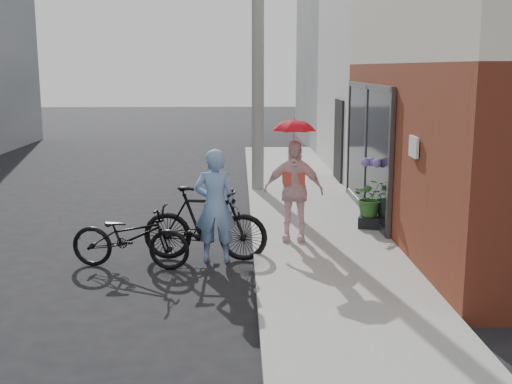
{
  "coord_description": "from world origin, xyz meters",
  "views": [
    {
      "loc": [
        0.67,
        -8.84,
        2.94
      ],
      "look_at": [
        0.91,
        0.58,
        1.1
      ],
      "focal_mm": 45.0,
      "sensor_mm": 36.0,
      "label": 1
    }
  ],
  "objects_px": {
    "officer": "(215,206)",
    "planter": "(370,222)",
    "kimono_woman": "(293,191)",
    "utility_pole": "(258,42)",
    "bike_left": "(130,237)",
    "bike_right": "(205,224)"
  },
  "relations": [
    {
      "from": "bike_right",
      "to": "planter",
      "type": "distance_m",
      "value": 3.26
    },
    {
      "from": "planter",
      "to": "bike_right",
      "type": "bearing_deg",
      "value": -152.04
    },
    {
      "from": "officer",
      "to": "bike_right",
      "type": "distance_m",
      "value": 0.34
    },
    {
      "from": "utility_pole",
      "to": "bike_right",
      "type": "relative_size",
      "value": 3.65
    },
    {
      "from": "planter",
      "to": "kimono_woman",
      "type": "bearing_deg",
      "value": -150.61
    },
    {
      "from": "officer",
      "to": "bike_right",
      "type": "height_order",
      "value": "officer"
    },
    {
      "from": "bike_left",
      "to": "planter",
      "type": "height_order",
      "value": "bike_left"
    },
    {
      "from": "officer",
      "to": "bike_left",
      "type": "xyz_separation_m",
      "value": [
        -1.25,
        -0.29,
        -0.4
      ]
    },
    {
      "from": "bike_left",
      "to": "kimono_woman",
      "type": "relative_size",
      "value": 1.08
    },
    {
      "from": "planter",
      "to": "bike_left",
      "type": "bearing_deg",
      "value": -154.58
    },
    {
      "from": "bike_left",
      "to": "bike_right",
      "type": "distance_m",
      "value": 1.15
    },
    {
      "from": "bike_right",
      "to": "kimono_woman",
      "type": "relative_size",
      "value": 1.16
    },
    {
      "from": "utility_pole",
      "to": "bike_left",
      "type": "relative_size",
      "value": 3.9
    },
    {
      "from": "planter",
      "to": "utility_pole",
      "type": "bearing_deg",
      "value": 116.89
    },
    {
      "from": "bike_left",
      "to": "planter",
      "type": "distance_m",
      "value": 4.38
    },
    {
      "from": "utility_pole",
      "to": "bike_right",
      "type": "xyz_separation_m",
      "value": [
        -0.96,
        -5.27,
        -2.92
      ]
    },
    {
      "from": "officer",
      "to": "planter",
      "type": "bearing_deg",
      "value": -146.54
    },
    {
      "from": "kimono_woman",
      "to": "utility_pole",
      "type": "bearing_deg",
      "value": 104.43
    },
    {
      "from": "officer",
      "to": "planter",
      "type": "height_order",
      "value": "officer"
    },
    {
      "from": "utility_pole",
      "to": "officer",
      "type": "distance_m",
      "value": 6.0
    },
    {
      "from": "bike_right",
      "to": "kimono_woman",
      "type": "height_order",
      "value": "kimono_woman"
    },
    {
      "from": "utility_pole",
      "to": "planter",
      "type": "height_order",
      "value": "utility_pole"
    }
  ]
}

